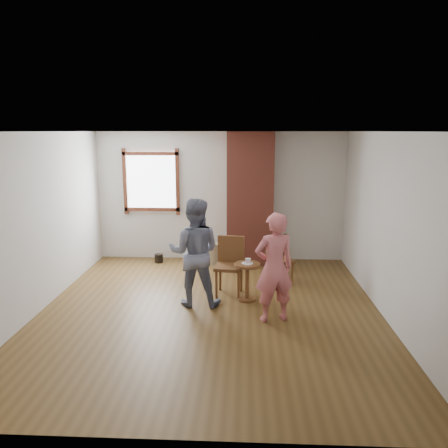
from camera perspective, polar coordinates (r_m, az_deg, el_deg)
The scene contains 12 objects.
ground at distance 6.57m, azimuth -1.84°, elevation -11.32°, with size 5.50×5.50×0.00m, color brown.
room_shell at distance 6.69m, azimuth -2.01°, elevation 5.20°, with size 5.04×5.52×2.62m.
brick_chimney at distance 8.61m, azimuth 3.42°, elevation 3.31°, with size 0.90×0.50×2.60m, color #A54B3A.
stoneware_crock at distance 8.77m, azimuth -1.65°, elevation -3.84°, with size 0.32×0.32×0.41m, color tan.
dark_pot at distance 8.95m, azimuth -8.50°, elevation -4.45°, with size 0.17×0.17×0.17m, color black.
dining_chair_left at distance 7.09m, azimuth 0.77°, elevation -5.00°, with size 0.48×0.48×0.94m.
dining_chair_right at distance 7.69m, azimuth 7.16°, elevation -4.20°, with size 0.50×0.50×0.83m.
side_table at distance 6.85m, azimuth 3.04°, elevation -6.74°, with size 0.40×0.40×0.60m.
cake_plate at distance 6.78m, azimuth 3.06°, elevation -5.13°, with size 0.18×0.18×0.01m, color white.
cake_slice at distance 6.77m, azimuth 3.15°, elevation -4.86°, with size 0.08×0.07×0.06m, color silver.
man at distance 6.57m, azimuth -3.87°, elevation -3.73°, with size 0.80×0.62×1.64m, color #141839.
person_pink at distance 6.05m, azimuth 6.56°, elevation -5.67°, with size 0.56×0.37×1.54m, color #D96C73.
Camera 1 is at (0.50, -6.01, 2.61)m, focal length 35.00 mm.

